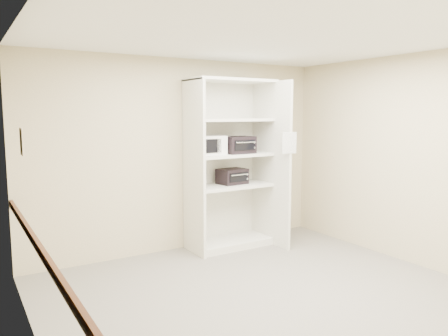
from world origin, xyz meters
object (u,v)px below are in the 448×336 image
microwave (208,145)px  toaster_oven_upper (238,145)px  shelving_unit (233,170)px  toaster_oven_lower (232,176)px

microwave → toaster_oven_upper: microwave is taller
shelving_unit → toaster_oven_lower: shelving_unit is taller
microwave → toaster_oven_lower: bearing=-0.3°
shelving_unit → microwave: size_ratio=5.55×
shelving_unit → toaster_oven_upper: 0.37m
shelving_unit → toaster_oven_lower: (0.00, 0.03, -0.10)m
toaster_oven_upper → toaster_oven_lower: 0.47m
microwave → toaster_oven_lower: (0.40, 0.00, -0.47)m
toaster_oven_upper → toaster_oven_lower: toaster_oven_upper is taller
microwave → shelving_unit: bearing=-4.2°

